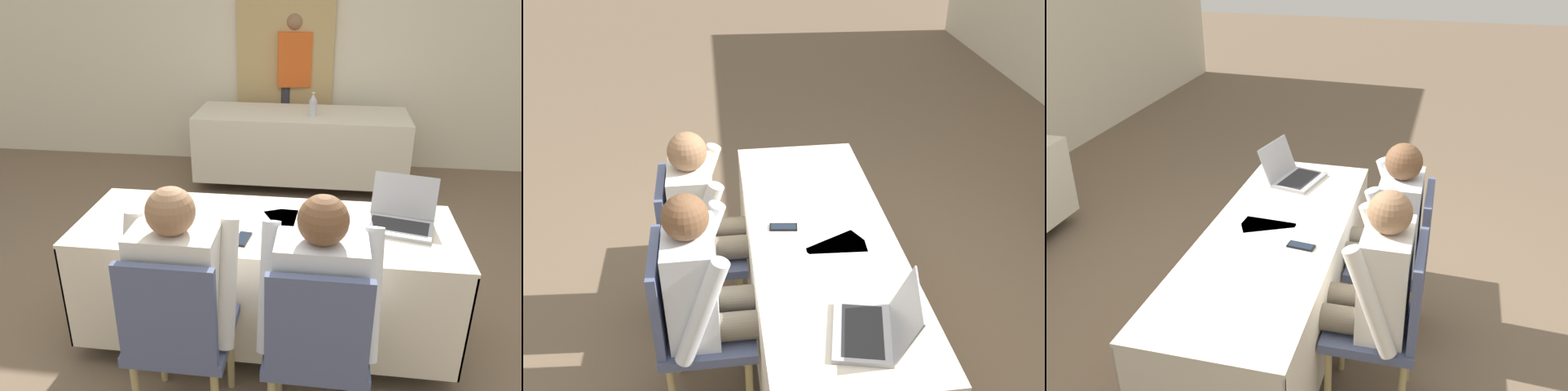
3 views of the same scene
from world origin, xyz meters
TOP-DOWN VIEW (x-y plane):
  - ground_plane at (0.00, 0.00)m, footprint 24.00×24.00m
  - wall_back at (0.00, 3.04)m, footprint 12.00×0.06m
  - curtain_panel at (-0.17, 2.98)m, footprint 0.99×0.04m
  - conference_table_near at (0.00, 0.00)m, footprint 2.00×0.72m
  - conference_table_far at (0.05, 2.35)m, footprint 2.00×0.72m
  - laptop at (0.70, 0.08)m, footprint 0.40×0.39m
  - cell_phone at (-0.09, -0.18)m, footprint 0.08×0.15m
  - paper_beside_laptop at (0.13, 0.07)m, footprint 0.32×0.36m
  - paper_centre_table at (0.05, 0.05)m, footprint 0.23×0.31m
  - water_bottle at (0.16, 2.25)m, footprint 0.07×0.07m
  - chair_near_left at (-0.30, -0.67)m, footprint 0.44×0.44m
  - chair_near_right at (0.30, -0.67)m, footprint 0.44×0.44m
  - person_checkered_shirt at (-0.30, -0.56)m, footprint 0.50×0.52m
  - person_white_shirt at (0.30, -0.56)m, footprint 0.50×0.52m
  - person_red_shirt at (-0.08, 3.01)m, footprint 0.37×0.25m

SIDE VIEW (x-z plane):
  - ground_plane at x=0.00m, z-range 0.00..0.00m
  - chair_near_left at x=-0.30m, z-range 0.06..0.99m
  - chair_near_right at x=0.30m, z-range 0.06..0.99m
  - conference_table_near at x=0.00m, z-range 0.19..0.92m
  - conference_table_far at x=0.05m, z-range 0.19..0.92m
  - person_checkered_shirt at x=-0.30m, z-range 0.09..1.27m
  - person_white_shirt at x=0.30m, z-range 0.09..1.27m
  - paper_beside_laptop at x=0.13m, z-range 0.73..0.73m
  - paper_centre_table at x=0.05m, z-range 0.73..0.73m
  - cell_phone at x=-0.09m, z-range 0.73..0.74m
  - laptop at x=0.70m, z-range 0.66..0.89m
  - water_bottle at x=0.16m, z-range 0.72..0.94m
  - person_red_shirt at x=-0.08m, z-range 0.12..1.71m
  - curtain_panel at x=-0.17m, z-range 0.00..2.65m
  - wall_back at x=0.00m, z-range 0.00..2.70m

